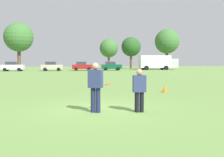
{
  "coord_description": "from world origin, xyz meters",
  "views": [
    {
      "loc": [
        -1.49,
        -9.96,
        1.88
      ],
      "look_at": [
        0.63,
        0.94,
        1.15
      ],
      "focal_mm": 41.6,
      "sensor_mm": 36.0,
      "label": 1
    }
  ],
  "objects_px": {
    "parked_car_far_right": "(111,66)",
    "parked_car_near_right": "(82,66)",
    "player_thrower": "(95,85)",
    "parked_car_center": "(13,66)",
    "box_truck": "(157,62)",
    "traffic_cone": "(165,88)",
    "player_defender": "(139,88)",
    "frisbee": "(108,84)",
    "parked_car_mid_right": "(52,66)"
  },
  "relations": [
    {
      "from": "player_thrower",
      "to": "box_truck",
      "type": "bearing_deg",
      "value": 66.51
    },
    {
      "from": "traffic_cone",
      "to": "parked_car_near_right",
      "type": "bearing_deg",
      "value": 93.03
    },
    {
      "from": "player_defender",
      "to": "frisbee",
      "type": "relative_size",
      "value": 5.91
    },
    {
      "from": "frisbee",
      "to": "parked_car_near_right",
      "type": "height_order",
      "value": "parked_car_near_right"
    },
    {
      "from": "player_thrower",
      "to": "parked_car_center",
      "type": "bearing_deg",
      "value": 103.6
    },
    {
      "from": "parked_car_far_right",
      "to": "box_truck",
      "type": "bearing_deg",
      "value": 4.14
    },
    {
      "from": "frisbee",
      "to": "box_truck",
      "type": "relative_size",
      "value": 0.03
    },
    {
      "from": "parked_car_far_right",
      "to": "parked_car_near_right",
      "type": "bearing_deg",
      "value": -176.35
    },
    {
      "from": "parked_car_mid_right",
      "to": "box_truck",
      "type": "height_order",
      "value": "box_truck"
    },
    {
      "from": "parked_car_near_right",
      "to": "traffic_cone",
      "type": "bearing_deg",
      "value": -86.97
    },
    {
      "from": "parked_car_center",
      "to": "player_defender",
      "type": "bearing_deg",
      "value": -74.52
    },
    {
      "from": "player_thrower",
      "to": "box_truck",
      "type": "height_order",
      "value": "box_truck"
    },
    {
      "from": "player_defender",
      "to": "parked_car_center",
      "type": "height_order",
      "value": "parked_car_center"
    },
    {
      "from": "traffic_cone",
      "to": "box_truck",
      "type": "relative_size",
      "value": 0.06
    },
    {
      "from": "player_defender",
      "to": "frisbee",
      "type": "bearing_deg",
      "value": 161.04
    },
    {
      "from": "player_thrower",
      "to": "box_truck",
      "type": "distance_m",
      "value": 49.29
    },
    {
      "from": "parked_car_mid_right",
      "to": "parked_car_far_right",
      "type": "height_order",
      "value": "same"
    },
    {
      "from": "traffic_cone",
      "to": "box_truck",
      "type": "distance_m",
      "value": 42.41
    },
    {
      "from": "player_thrower",
      "to": "box_truck",
      "type": "xyz_separation_m",
      "value": [
        19.64,
        45.2,
        0.72
      ]
    },
    {
      "from": "parked_car_far_right",
      "to": "frisbee",
      "type": "bearing_deg",
      "value": -100.94
    },
    {
      "from": "frisbee",
      "to": "parked_car_near_right",
      "type": "bearing_deg",
      "value": 86.86
    },
    {
      "from": "parked_car_far_right",
      "to": "box_truck",
      "type": "relative_size",
      "value": 0.5
    },
    {
      "from": "player_defender",
      "to": "traffic_cone",
      "type": "xyz_separation_m",
      "value": [
        3.36,
        5.7,
        -0.67
      ]
    },
    {
      "from": "parked_car_near_right",
      "to": "parked_car_far_right",
      "type": "height_order",
      "value": "same"
    },
    {
      "from": "player_defender",
      "to": "parked_car_mid_right",
      "type": "xyz_separation_m",
      "value": [
        -4.72,
        43.57,
        0.03
      ]
    },
    {
      "from": "traffic_cone",
      "to": "parked_car_far_right",
      "type": "relative_size",
      "value": 0.11
    },
    {
      "from": "parked_car_center",
      "to": "frisbee",
      "type": "bearing_deg",
      "value": -75.74
    },
    {
      "from": "player_thrower",
      "to": "traffic_cone",
      "type": "relative_size",
      "value": 3.81
    },
    {
      "from": "player_defender",
      "to": "parked_car_center",
      "type": "xyz_separation_m",
      "value": [
        -12.13,
        43.81,
        0.03
      ]
    },
    {
      "from": "parked_car_center",
      "to": "parked_car_mid_right",
      "type": "xyz_separation_m",
      "value": [
        7.42,
        -0.24,
        0.0
      ]
    },
    {
      "from": "parked_car_mid_right",
      "to": "box_truck",
      "type": "bearing_deg",
      "value": 4.73
    },
    {
      "from": "frisbee",
      "to": "parked_car_mid_right",
      "type": "distance_m",
      "value": 43.34
    },
    {
      "from": "player_thrower",
      "to": "parked_car_near_right",
      "type": "relative_size",
      "value": 0.43
    },
    {
      "from": "traffic_cone",
      "to": "player_defender",
      "type": "bearing_deg",
      "value": -120.56
    },
    {
      "from": "player_thrower",
      "to": "player_defender",
      "type": "height_order",
      "value": "player_thrower"
    },
    {
      "from": "player_defender",
      "to": "parked_car_far_right",
      "type": "bearing_deg",
      "value": 80.5
    },
    {
      "from": "traffic_cone",
      "to": "parked_car_center",
      "type": "distance_m",
      "value": 41.15
    },
    {
      "from": "traffic_cone",
      "to": "parked_car_far_right",
      "type": "height_order",
      "value": "parked_car_far_right"
    },
    {
      "from": "player_defender",
      "to": "parked_car_near_right",
      "type": "relative_size",
      "value": 0.37
    },
    {
      "from": "parked_car_center",
      "to": "parked_car_near_right",
      "type": "relative_size",
      "value": 1.0
    },
    {
      "from": "player_defender",
      "to": "parked_car_near_right",
      "type": "distance_m",
      "value": 44.31
    },
    {
      "from": "parked_car_near_right",
      "to": "box_truck",
      "type": "distance_m",
      "value": 16.79
    },
    {
      "from": "player_thrower",
      "to": "player_defender",
      "type": "bearing_deg",
      "value": -8.86
    },
    {
      "from": "parked_car_center",
      "to": "parked_car_near_right",
      "type": "height_order",
      "value": "same"
    },
    {
      "from": "player_thrower",
      "to": "parked_car_center",
      "type": "distance_m",
      "value": 44.82
    },
    {
      "from": "player_thrower",
      "to": "parked_car_near_right",
      "type": "bearing_deg",
      "value": 86.21
    },
    {
      "from": "frisbee",
      "to": "player_defender",
      "type": "bearing_deg",
      "value": -18.96
    },
    {
      "from": "player_thrower",
      "to": "frisbee",
      "type": "distance_m",
      "value": 0.52
    },
    {
      "from": "frisbee",
      "to": "parked_car_near_right",
      "type": "relative_size",
      "value": 0.06
    },
    {
      "from": "parked_car_far_right",
      "to": "player_thrower",
      "type": "bearing_deg",
      "value": -101.54
    }
  ]
}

